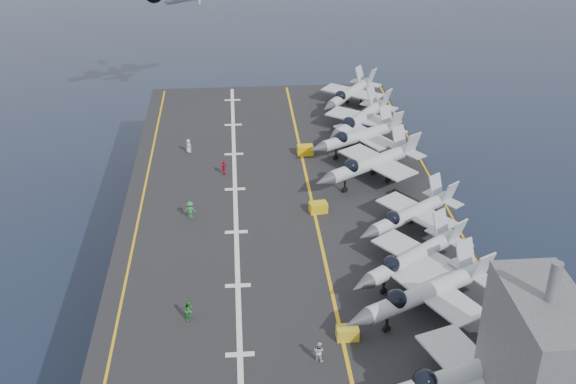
{
  "coord_description": "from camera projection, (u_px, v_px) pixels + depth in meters",
  "views": [
    {
      "loc": [
        -5.63,
        -67.63,
        51.79
      ],
      "look_at": [
        0.0,
        4.0,
        13.0
      ],
      "focal_mm": 45.0,
      "sensor_mm": 36.0,
      "label": 1
    }
  ],
  "objects": [
    {
      "name": "ground",
      "position": [
        291.0,
        306.0,
        84.32
      ],
      "size": [
        500.0,
        500.0,
        0.0
      ],
      "primitive_type": "plane",
      "color": "#142135",
      "rests_on": "ground"
    },
    {
      "name": "hull",
      "position": [
        291.0,
        270.0,
        81.95
      ],
      "size": [
        36.0,
        90.0,
        10.0
      ],
      "primitive_type": "cube",
      "color": "#56595E",
      "rests_on": "ground"
    },
    {
      "name": "flight_deck",
      "position": [
        291.0,
        231.0,
        79.48
      ],
      "size": [
        38.0,
        92.0,
        0.4
      ],
      "primitive_type": "cube",
      "color": "black",
      "rests_on": "hull"
    },
    {
      "name": "foul_line",
      "position": [
        318.0,
        229.0,
        79.58
      ],
      "size": [
        0.35,
        90.0,
        0.02
      ],
      "primitive_type": "cube",
      "color": "gold",
      "rests_on": "flight_deck"
    },
    {
      "name": "landing_centerline",
      "position": [
        236.0,
        232.0,
        78.96
      ],
      "size": [
        0.5,
        90.0,
        0.02
      ],
      "primitive_type": "cube",
      "color": "silver",
      "rests_on": "flight_deck"
    },
    {
      "name": "deck_edge_port",
      "position": [
        135.0,
        236.0,
        78.2
      ],
      "size": [
        0.25,
        90.0,
        0.02
      ],
      "primitive_type": "cube",
      "color": "gold",
      "rests_on": "flight_deck"
    },
    {
      "name": "deck_edge_stbd",
      "position": [
        455.0,
        223.0,
        80.65
      ],
      "size": [
        0.25,
        90.0,
        0.02
      ],
      "primitive_type": "cube",
      "color": "gold",
      "rests_on": "flight_deck"
    },
    {
      "name": "island_superstructure",
      "position": [
        539.0,
        352.0,
        50.54
      ],
      "size": [
        5.0,
        10.0,
        15.0
      ],
      "primitive_type": null,
      "color": "#56595E",
      "rests_on": "flight_deck"
    },
    {
      "name": "fighter_jet_1",
      "position": [
        465.0,
        373.0,
        55.36
      ],
      "size": [
        19.17,
        15.73,
        5.73
      ],
      "primitive_type": null,
      "color": "#979CA5",
      "rests_on": "flight_deck"
    },
    {
      "name": "fighter_jet_2",
      "position": [
        426.0,
        291.0,
        64.89
      ],
      "size": [
        18.74,
        16.49,
        5.45
      ],
      "primitive_type": null,
      "color": "gray",
      "rests_on": "flight_deck"
    },
    {
      "name": "fighter_jet_3",
      "position": [
        413.0,
        256.0,
        70.25
      ],
      "size": [
        17.53,
        16.44,
        5.07
      ],
      "primitive_type": null,
      "color": "#99A1A8",
      "rests_on": "flight_deck"
    },
    {
      "name": "fighter_jet_4",
      "position": [
        412.0,
        212.0,
        77.98
      ],
      "size": [
        16.69,
        15.58,
        4.82
      ],
      "primitive_type": null,
      "color": "gray",
      "rests_on": "flight_deck"
    },
    {
      "name": "fighter_jet_5",
      "position": [
        372.0,
        162.0,
        88.22
      ],
      "size": [
        18.93,
        17.42,
        5.47
      ],
      "primitive_type": null,
      "color": "gray",
      "rests_on": "flight_deck"
    },
    {
      "name": "fighter_jet_6",
      "position": [
        360.0,
        135.0,
        95.9
      ],
      "size": [
        17.36,
        15.52,
        5.03
      ],
      "primitive_type": null,
      "color": "#A1AAB3",
      "rests_on": "flight_deck"
    },
    {
      "name": "fighter_jet_7",
      "position": [
        360.0,
        118.0,
        100.53
      ],
      "size": [
        17.7,
        18.7,
        5.41
      ],
      "primitive_type": null,
      "color": "#9098A0",
      "rests_on": "flight_deck"
    },
    {
      "name": "fighter_jet_8",
      "position": [
        350.0,
        92.0,
        110.24
      ],
      "size": [
        16.01,
        16.96,
        4.91
      ],
      "primitive_type": null,
      "color": "gray",
      "rests_on": "flight_deck"
    },
    {
      "name": "tow_cart_a",
      "position": [
        347.0,
        333.0,
        63.05
      ],
      "size": [
        1.94,
        1.26,
        1.16
      ],
      "primitive_type": null,
      "color": "gold",
      "rests_on": "flight_deck"
    },
    {
      "name": "tow_cart_b",
      "position": [
        318.0,
        207.0,
        82.6
      ],
      "size": [
        2.17,
        1.58,
        1.2
      ],
      "primitive_type": null,
      "color": "gold",
      "rests_on": "flight_deck"
    },
    {
      "name": "tow_cart_c",
      "position": [
        305.0,
        150.0,
        96.21
      ],
      "size": [
        2.14,
        1.43,
        1.25
      ],
      "primitive_type": null,
      "color": "#D6A90A",
      "rests_on": "flight_deck"
    },
    {
      "name": "crew_2",
      "position": [
        189.0,
        310.0,
        65.24
      ],
      "size": [
        1.1,
        1.35,
        1.95
      ],
      "primitive_type": "imported",
      "color": "#1E8723",
      "rests_on": "flight_deck"
    },
    {
      "name": "crew_3",
      "position": [
        190.0,
        210.0,
        81.23
      ],
      "size": [
        1.28,
        0.9,
        2.06
      ],
      "primitive_type": "imported",
      "color": "#228036",
      "rests_on": "flight_deck"
    },
    {
      "name": "crew_4",
      "position": [
        224.0,
        168.0,
        90.93
      ],
      "size": [
        1.23,
        1.3,
        1.81
      ],
      "primitive_type": "imported",
      "color": "red",
      "rests_on": "flight_deck"
    },
    {
      "name": "crew_5",
      "position": [
        189.0,
        146.0,
        96.53
      ],
      "size": [
        1.35,
        1.33,
        1.9
      ],
      "primitive_type": "imported",
      "color": "silver",
      "rests_on": "flight_deck"
    },
    {
      "name": "crew_7",
      "position": [
        319.0,
        351.0,
        60.38
      ],
      "size": [
        1.36,
        1.22,
        1.89
      ],
      "primitive_type": "imported",
      "color": "silver",
      "rests_on": "flight_deck"
    }
  ]
}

